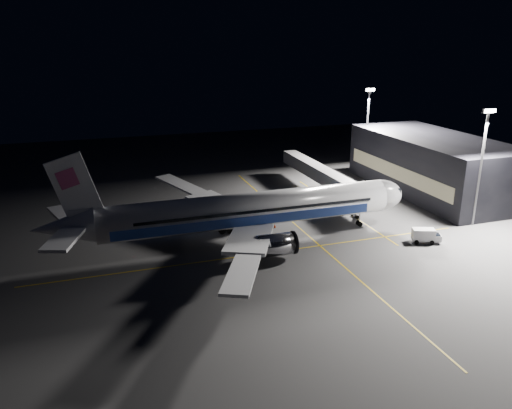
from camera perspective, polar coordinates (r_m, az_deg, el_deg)
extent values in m
plane|color=#4C4C4F|center=(82.87, -0.76, -4.04)|extent=(200.00, 200.00, 0.00)
cube|color=gold|center=(86.20, 5.60, -3.22)|extent=(0.25, 80.00, 0.01)
cube|color=gold|center=(77.63, 0.60, -5.64)|extent=(70.00, 0.25, 0.01)
cube|color=gold|center=(99.65, 9.60, -0.37)|extent=(0.25, 40.00, 0.01)
cylinder|color=silver|center=(80.99, -0.77, -0.58)|extent=(48.00, 5.60, 5.60)
ellipsoid|color=silver|center=(90.82, 13.81, 1.00)|extent=(8.96, 5.60, 5.60)
cube|color=black|center=(91.76, 15.08, 1.72)|extent=(2.20, 3.40, 0.90)
cone|color=silver|center=(77.69, -21.25, -2.49)|extent=(9.00, 5.49, 5.49)
cube|color=navy|center=(83.53, -2.00, -0.64)|extent=(42.24, 0.25, 1.50)
cube|color=navy|center=(78.52, -0.85, -1.90)|extent=(42.24, 0.25, 1.50)
cube|color=silver|center=(88.14, -3.90, -0.12)|extent=(11.36, 15.23, 1.53)
cube|color=silver|center=(73.71, -0.73, -3.87)|extent=(11.36, 15.23, 1.53)
cube|color=silver|center=(98.59, -8.57, 2.26)|extent=(8.57, 13.22, 1.31)
cube|color=silver|center=(61.11, -1.63, -7.89)|extent=(8.57, 13.22, 1.31)
cube|color=silver|center=(82.47, -20.81, -1.03)|extent=(6.20, 9.67, 0.45)
cube|color=silver|center=(72.68, -21.01, -3.63)|extent=(6.20, 9.67, 0.45)
cube|color=white|center=(75.79, -20.03, 1.86)|extent=(7.53, 0.40, 10.28)
cube|color=#C04180|center=(75.46, -20.75, 2.81)|extent=(3.22, 0.55, 3.22)
cylinder|color=#B7B7BF|center=(90.36, -1.77, -0.39)|extent=(5.60, 3.40, 3.40)
cylinder|color=#B7B7BF|center=(74.41, 2.24, -4.62)|extent=(5.60, 3.40, 3.40)
cylinder|color=#9999A0|center=(90.34, 11.73, -1.66)|extent=(0.26, 0.26, 2.50)
cylinder|color=black|center=(90.61, 11.70, -2.13)|extent=(0.90, 0.70, 0.90)
cylinder|color=#9999A0|center=(85.47, -3.56, -2.46)|extent=(0.26, 0.26, 2.50)
cylinder|color=#9999A0|center=(77.78, -1.90, -4.60)|extent=(0.26, 0.26, 2.50)
cylinder|color=black|center=(85.73, -3.55, -2.90)|extent=(1.10, 1.60, 1.10)
cylinder|color=black|center=(78.06, -1.90, -5.08)|extent=(1.10, 1.60, 1.10)
cube|color=black|center=(114.07, 19.58, 4.34)|extent=(18.00, 40.00, 12.00)
cube|color=#666049|center=(109.06, 15.74, 3.57)|extent=(0.15, 36.00, 3.00)
cube|color=#B2B2B7|center=(106.91, 7.24, 3.61)|extent=(3.00, 33.90, 2.80)
cube|color=#B2B2B7|center=(93.45, 11.39, 1.21)|extent=(3.60, 3.20, 3.40)
cylinder|color=#9999A0|center=(94.37, 11.28, -0.56)|extent=(0.70, 0.70, 3.10)
cylinder|color=black|center=(94.03, 11.50, -1.42)|extent=(0.70, 0.30, 0.70)
cylinder|color=black|center=(95.50, 10.97, -1.07)|extent=(0.70, 0.30, 0.70)
cylinder|color=#59595E|center=(124.44, 12.53, 7.96)|extent=(0.44, 0.44, 20.00)
cube|color=#59595E|center=(123.07, 12.87, 12.67)|extent=(2.40, 0.50, 0.80)
cube|color=white|center=(122.77, 12.95, 12.65)|extent=(2.20, 0.15, 0.60)
cylinder|color=#59595E|center=(94.60, 24.23, 3.54)|extent=(0.44, 0.44, 20.00)
cube|color=#59595E|center=(92.79, 25.07, 9.69)|extent=(2.40, 0.50, 0.80)
cube|color=white|center=(92.54, 25.22, 9.65)|extent=(2.20, 0.15, 0.60)
cube|color=silver|center=(85.80, 18.58, -3.27)|extent=(3.91, 2.89, 1.94)
cube|color=silver|center=(86.60, 19.89, -3.59)|extent=(1.91, 2.06, 1.06)
cube|color=black|center=(86.44, 19.92, -3.32)|extent=(1.52, 1.77, 0.44)
cylinder|color=black|center=(87.33, 19.13, -3.66)|extent=(0.74, 0.46, 0.70)
cylinder|color=black|center=(85.69, 19.47, -4.12)|extent=(0.74, 0.46, 0.70)
cylinder|color=black|center=(86.65, 17.57, -3.67)|extent=(0.74, 0.46, 0.70)
cylinder|color=black|center=(85.00, 17.88, -4.13)|extent=(0.74, 0.46, 0.70)
cube|color=black|center=(100.71, -7.44, 0.38)|extent=(2.61, 1.90, 1.09)
cube|color=black|center=(100.50, -7.45, 0.75)|extent=(1.16, 1.16, 0.60)
sphere|color=#FFF2CC|center=(99.85, -7.54, 0.22)|extent=(0.26, 0.26, 0.26)
sphere|color=#FFF2CC|center=(100.19, -7.01, 0.30)|extent=(0.26, 0.26, 0.26)
cylinder|color=black|center=(101.90, -7.14, 0.34)|extent=(0.62, 0.32, 0.60)
cylinder|color=black|center=(100.41, -6.77, 0.08)|extent=(0.62, 0.32, 0.60)
cylinder|color=black|center=(101.29, -8.07, 0.19)|extent=(0.62, 0.32, 0.60)
cylinder|color=black|center=(99.79, -7.72, -0.07)|extent=(0.62, 0.32, 0.60)
cone|color=#FB3C0A|center=(88.11, 2.17, -2.46)|extent=(0.37, 0.37, 0.55)
cone|color=#FB3C0A|center=(88.10, 2.17, -2.44)|extent=(0.41, 0.41, 0.62)
cone|color=#FB3C0A|center=(90.83, -4.80, -1.88)|extent=(0.34, 0.34, 0.51)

